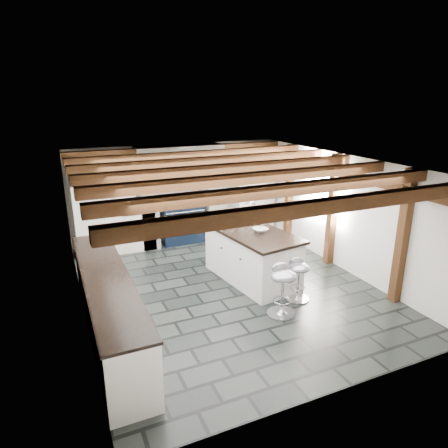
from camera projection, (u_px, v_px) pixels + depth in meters
name	position (u px, v px, depth m)	size (l,w,h in m)	color
ground	(228.00, 287.00, 7.35)	(6.00, 6.00, 0.00)	black
room_shell	(171.00, 216.00, 8.03)	(6.00, 6.03, 6.00)	white
range_cooker	(182.00, 223.00, 9.54)	(1.00, 0.63, 0.99)	black
kitchen_island	(252.00, 255.00, 7.56)	(1.30, 2.10, 1.30)	white
bar_stool_near	(298.00, 274.00, 6.79)	(0.46, 0.46, 0.77)	silver
bar_stool_far	(283.00, 284.00, 6.29)	(0.47, 0.47, 0.87)	silver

